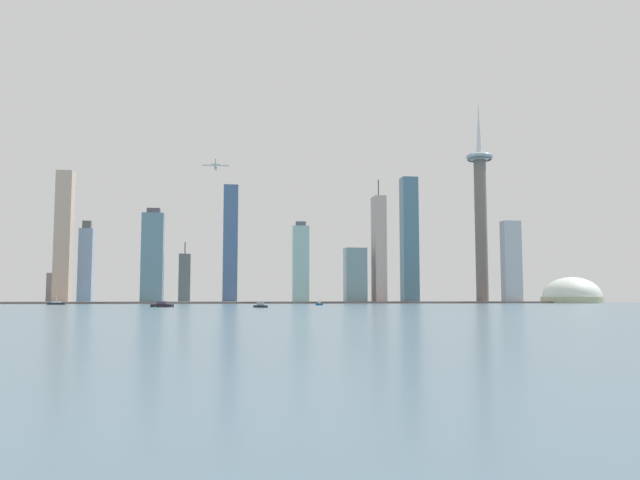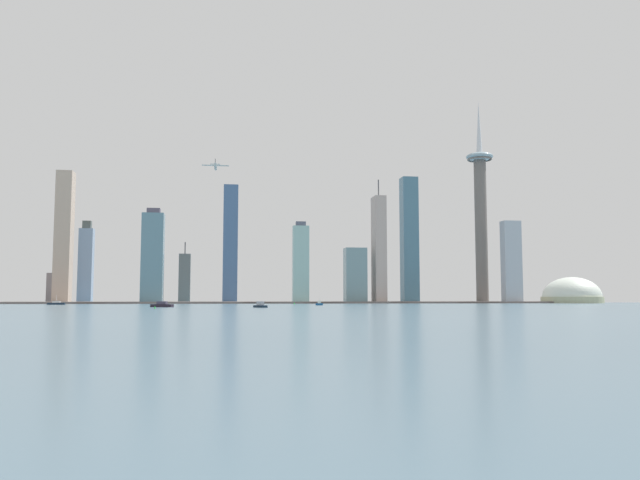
{
  "view_description": "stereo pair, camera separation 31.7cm",
  "coord_description": "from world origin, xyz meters",
  "px_view_note": "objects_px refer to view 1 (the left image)",
  "views": [
    {
      "loc": [
        -96.58,
        -383.33,
        7.2
      ],
      "look_at": [
        27.01,
        410.93,
        79.19
      ],
      "focal_mm": 36.23,
      "sensor_mm": 36.0,
      "label": 1
    },
    {
      "loc": [
        -96.27,
        -383.37,
        7.2
      ],
      "look_at": [
        27.01,
        410.93,
        79.19
      ],
      "focal_mm": 36.23,
      "sensor_mm": 36.0,
      "label": 2
    }
  ],
  "objects_px": {
    "skyscraper_3": "(379,250)",
    "skyscraper_5": "(230,244)",
    "boat_3": "(319,304)",
    "channel_buoy_1": "(155,307)",
    "skyscraper_8": "(355,276)",
    "boat_2": "(162,305)",
    "channel_buoy_0": "(294,303)",
    "skyscraper_0": "(55,288)",
    "skyscraper_7": "(301,264)",
    "observation_tower": "(481,206)",
    "skyscraper_10": "(185,278)",
    "skyscraper_1": "(153,257)",
    "skyscraper_2": "(511,262)",
    "skyscraper_9": "(86,264)",
    "airplane": "(215,166)",
    "skyscraper_6": "(64,237)",
    "stadium_dome": "(572,297)",
    "boat_1": "(56,303)",
    "skyscraper_4": "(409,240)",
    "boat_4": "(260,305)"
  },
  "relations": [
    {
      "from": "observation_tower",
      "to": "channel_buoy_0",
      "type": "relative_size",
      "value": 115.75
    },
    {
      "from": "skyscraper_0",
      "to": "channel_buoy_0",
      "type": "bearing_deg",
      "value": -36.46
    },
    {
      "from": "observation_tower",
      "to": "skyscraper_4",
      "type": "relative_size",
      "value": 1.65
    },
    {
      "from": "skyscraper_4",
      "to": "boat_2",
      "type": "distance_m",
      "value": 463.17
    },
    {
      "from": "skyscraper_0",
      "to": "skyscraper_1",
      "type": "bearing_deg",
      "value": -34.97
    },
    {
      "from": "stadium_dome",
      "to": "skyscraper_8",
      "type": "relative_size",
      "value": 1.13
    },
    {
      "from": "skyscraper_8",
      "to": "boat_2",
      "type": "relative_size",
      "value": 4.02
    },
    {
      "from": "boat_1",
      "to": "channel_buoy_1",
      "type": "distance_m",
      "value": 292.1
    },
    {
      "from": "skyscraper_0",
      "to": "boat_4",
      "type": "relative_size",
      "value": 2.56
    },
    {
      "from": "skyscraper_5",
      "to": "skyscraper_7",
      "type": "xyz_separation_m",
      "value": [
        88.14,
        -52.9,
        -28.63
      ]
    },
    {
      "from": "skyscraper_5",
      "to": "boat_3",
      "type": "height_order",
      "value": "skyscraper_5"
    },
    {
      "from": "skyscraper_5",
      "to": "skyscraper_8",
      "type": "distance_m",
      "value": 172.1
    },
    {
      "from": "stadium_dome",
      "to": "airplane",
      "type": "bearing_deg",
      "value": -172.48
    },
    {
      "from": "skyscraper_3",
      "to": "skyscraper_5",
      "type": "distance_m",
      "value": 198.0
    },
    {
      "from": "skyscraper_2",
      "to": "channel_buoy_0",
      "type": "distance_m",
      "value": 330.03
    },
    {
      "from": "skyscraper_1",
      "to": "channel_buoy_0",
      "type": "height_order",
      "value": "skyscraper_1"
    },
    {
      "from": "skyscraper_1",
      "to": "skyscraper_10",
      "type": "relative_size",
      "value": 1.38
    },
    {
      "from": "skyscraper_8",
      "to": "channel_buoy_0",
      "type": "bearing_deg",
      "value": -126.85
    },
    {
      "from": "stadium_dome",
      "to": "boat_2",
      "type": "bearing_deg",
      "value": -149.64
    },
    {
      "from": "boat_3",
      "to": "channel_buoy_1",
      "type": "distance_m",
      "value": 217.31
    },
    {
      "from": "skyscraper_7",
      "to": "skyscraper_3",
      "type": "bearing_deg",
      "value": 6.59
    },
    {
      "from": "skyscraper_2",
      "to": "skyscraper_10",
      "type": "height_order",
      "value": "skyscraper_2"
    },
    {
      "from": "skyscraper_5",
      "to": "skyscraper_7",
      "type": "bearing_deg",
      "value": -30.97
    },
    {
      "from": "skyscraper_1",
      "to": "skyscraper_9",
      "type": "distance_m",
      "value": 132.0
    },
    {
      "from": "skyscraper_5",
      "to": "skyscraper_2",
      "type": "bearing_deg",
      "value": -8.3
    },
    {
      "from": "skyscraper_7",
      "to": "skyscraper_8",
      "type": "xyz_separation_m",
      "value": [
        72.92,
        10.2,
        -14.42
      ]
    },
    {
      "from": "skyscraper_2",
      "to": "boat_2",
      "type": "height_order",
      "value": "skyscraper_2"
    },
    {
      "from": "channel_buoy_0",
      "to": "skyscraper_6",
      "type": "bearing_deg",
      "value": 149.33
    },
    {
      "from": "observation_tower",
      "to": "skyscraper_10",
      "type": "xyz_separation_m",
      "value": [
        -408.84,
        82.17,
        -100.77
      ]
    },
    {
      "from": "skyscraper_3",
      "to": "airplane",
      "type": "xyz_separation_m",
      "value": [
        -213.61,
        -77.2,
        88.66
      ]
    },
    {
      "from": "skyscraper_0",
      "to": "skyscraper_7",
      "type": "xyz_separation_m",
      "value": [
        320.95,
        -106.05,
        30.06
      ]
    },
    {
      "from": "observation_tower",
      "to": "skyscraper_9",
      "type": "distance_m",
      "value": 549.58
    },
    {
      "from": "skyscraper_8",
      "to": "boat_2",
      "type": "height_order",
      "value": "skyscraper_8"
    },
    {
      "from": "channel_buoy_0",
      "to": "skyscraper_9",
      "type": "bearing_deg",
      "value": 140.39
    },
    {
      "from": "skyscraper_8",
      "to": "boat_2",
      "type": "distance_m",
      "value": 383.03
    },
    {
      "from": "skyscraper_6",
      "to": "skyscraper_1",
      "type": "bearing_deg",
      "value": -18.77
    },
    {
      "from": "skyscraper_6",
      "to": "boat_4",
      "type": "xyz_separation_m",
      "value": [
        227.85,
        -386.12,
        -83.18
      ]
    },
    {
      "from": "skyscraper_8",
      "to": "channel_buoy_1",
      "type": "height_order",
      "value": "skyscraper_8"
    },
    {
      "from": "skyscraper_6",
      "to": "skyscraper_7",
      "type": "height_order",
      "value": "skyscraper_6"
    },
    {
      "from": "skyscraper_2",
      "to": "skyscraper_9",
      "type": "bearing_deg",
      "value": 169.84
    },
    {
      "from": "skyscraper_2",
      "to": "skyscraper_9",
      "type": "height_order",
      "value": "skyscraper_9"
    },
    {
      "from": "stadium_dome",
      "to": "boat_1",
      "type": "bearing_deg",
      "value": -170.61
    },
    {
      "from": "skyscraper_1",
      "to": "skyscraper_8",
      "type": "bearing_deg",
      "value": -0.07
    },
    {
      "from": "skyscraper_3",
      "to": "skyscraper_6",
      "type": "distance_m",
      "value": 406.99
    },
    {
      "from": "skyscraper_4",
      "to": "skyscraper_6",
      "type": "height_order",
      "value": "skyscraper_4"
    },
    {
      "from": "skyscraper_9",
      "to": "airplane",
      "type": "distance_m",
      "value": 261.88
    },
    {
      "from": "observation_tower",
      "to": "boat_2",
      "type": "relative_size",
      "value": 15.98
    },
    {
      "from": "stadium_dome",
      "to": "skyscraper_9",
      "type": "distance_m",
      "value": 659.67
    },
    {
      "from": "skyscraper_2",
      "to": "skyscraper_3",
      "type": "xyz_separation_m",
      "value": [
        -178.34,
        13.52,
        15.58
      ]
    },
    {
      "from": "skyscraper_0",
      "to": "channel_buoy_1",
      "type": "height_order",
      "value": "skyscraper_0"
    }
  ]
}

